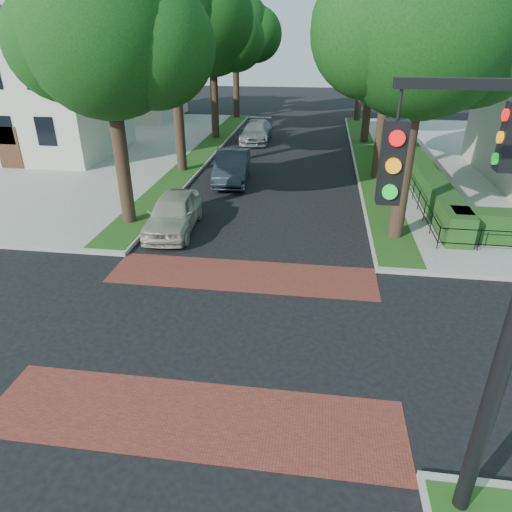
# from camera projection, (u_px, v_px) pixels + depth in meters

# --- Properties ---
(ground) EXTENTS (120.00, 120.00, 0.00)m
(ground) POSITION_uv_depth(u_px,v_px,m) (223.00, 331.00, 12.62)
(ground) COLOR black
(ground) RESTS_ON ground
(sidewalk_nw) EXTENTS (30.00, 30.00, 0.15)m
(sidewalk_nw) POSITION_uv_depth(u_px,v_px,m) (5.00, 148.00, 31.84)
(sidewalk_nw) COLOR gray
(sidewalk_nw) RESTS_ON ground
(crosswalk_far) EXTENTS (9.00, 2.20, 0.01)m
(crosswalk_far) POSITION_uv_depth(u_px,v_px,m) (242.00, 275.00, 15.46)
(crosswalk_far) COLOR maroon
(crosswalk_far) RESTS_ON ground
(crosswalk_near) EXTENTS (9.00, 2.20, 0.01)m
(crosswalk_near) POSITION_uv_depth(u_px,v_px,m) (193.00, 418.00, 9.78)
(crosswalk_near) COLOR maroon
(crosswalk_near) RESTS_ON ground
(grass_strip_ne) EXTENTS (1.60, 29.80, 0.02)m
(grass_strip_ne) POSITION_uv_depth(u_px,v_px,m) (368.00, 159.00, 28.82)
(grass_strip_ne) COLOR #254814
(grass_strip_ne) RESTS_ON sidewalk_ne
(grass_strip_nw) EXTENTS (1.60, 29.80, 0.02)m
(grass_strip_nw) POSITION_uv_depth(u_px,v_px,m) (201.00, 153.00, 30.15)
(grass_strip_nw) COLOR #254814
(grass_strip_nw) RESTS_ON sidewalk_nw
(tree_right_near) EXTENTS (7.75, 6.67, 10.66)m
(tree_right_near) POSITION_uv_depth(u_px,v_px,m) (428.00, 24.00, 14.94)
(tree_right_near) COLOR black
(tree_right_near) RESTS_ON sidewalk_ne
(tree_right_mid) EXTENTS (8.25, 7.09, 11.22)m
(tree_right_mid) POSITION_uv_depth(u_px,v_px,m) (396.00, 18.00, 21.89)
(tree_right_mid) COLOR black
(tree_right_mid) RESTS_ON sidewalk_ne
(tree_right_far) EXTENTS (7.25, 6.23, 9.74)m
(tree_right_far) POSITION_uv_depth(u_px,v_px,m) (376.00, 39.00, 30.33)
(tree_right_far) COLOR black
(tree_right_far) RESTS_ON sidewalk_ne
(tree_right_back) EXTENTS (7.50, 6.45, 10.20)m
(tree_right_back) POSITION_uv_depth(u_px,v_px,m) (366.00, 32.00, 38.15)
(tree_right_back) COLOR black
(tree_right_back) RESTS_ON sidewalk_ne
(tree_left_near) EXTENTS (7.50, 6.45, 10.20)m
(tree_left_near) POSITION_uv_depth(u_px,v_px,m) (111.00, 36.00, 16.46)
(tree_left_near) COLOR black
(tree_left_near) RESTS_ON sidewalk_nw
(tree_left_mid) EXTENTS (8.00, 6.88, 11.48)m
(tree_left_mid) POSITION_uv_depth(u_px,v_px,m) (174.00, 10.00, 23.08)
(tree_left_mid) COLOR black
(tree_left_mid) RESTS_ON sidewalk_nw
(tree_left_far) EXTENTS (7.00, 6.02, 9.86)m
(tree_left_far) POSITION_uv_depth(u_px,v_px,m) (214.00, 35.00, 31.59)
(tree_left_far) COLOR black
(tree_left_far) RESTS_ON sidewalk_nw
(tree_left_back) EXTENTS (7.75, 6.66, 10.44)m
(tree_left_back) POSITION_uv_depth(u_px,v_px,m) (237.00, 30.00, 39.45)
(tree_left_back) COLOR black
(tree_left_back) RESTS_ON sidewalk_nw
(hedge_main_road) EXTENTS (1.00, 18.00, 1.20)m
(hedge_main_road) POSITION_uv_depth(u_px,v_px,m) (418.00, 168.00, 24.63)
(hedge_main_road) COLOR #1C3A14
(hedge_main_road) RESTS_ON sidewalk_ne
(fence_main_road) EXTENTS (0.06, 18.00, 0.90)m
(fence_main_road) POSITION_uv_depth(u_px,v_px,m) (403.00, 170.00, 24.80)
(fence_main_road) COLOR black
(fence_main_road) RESTS_ON sidewalk_ne
(house_left_near) EXTENTS (10.00, 9.00, 10.14)m
(house_left_near) POSITION_uv_depth(u_px,v_px,m) (34.00, 73.00, 28.24)
(house_left_near) COLOR beige
(house_left_near) RESTS_ON sidewalk_nw
(house_left_far) EXTENTS (10.00, 9.00, 10.14)m
(house_left_far) POSITION_uv_depth(u_px,v_px,m) (124.00, 60.00, 40.66)
(house_left_far) COLOR #B7B3A4
(house_left_far) RESTS_ON sidewalk_nw
(traffic_signal) EXTENTS (2.17, 2.00, 8.00)m
(traffic_signal) POSITION_uv_depth(u_px,v_px,m) (508.00, 264.00, 6.01)
(traffic_signal) COLOR black
(traffic_signal) RESTS_ON sidewalk_se
(parked_car_front) EXTENTS (2.10, 4.61, 1.53)m
(parked_car_front) POSITION_uv_depth(u_px,v_px,m) (173.00, 213.00, 18.61)
(parked_car_front) COLOR #AEAD9D
(parked_car_front) RESTS_ON ground
(parked_car_middle) EXTENTS (2.16, 5.05, 1.62)m
(parked_car_middle) POSITION_uv_depth(u_px,v_px,m) (232.00, 167.00, 24.69)
(parked_car_middle) COLOR #1F262F
(parked_car_middle) RESTS_ON ground
(parked_car_rear) EXTENTS (2.11, 5.07, 1.46)m
(parked_car_rear) POSITION_uv_depth(u_px,v_px,m) (256.00, 131.00, 33.66)
(parked_car_rear) COLOR gray
(parked_car_rear) RESTS_ON ground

